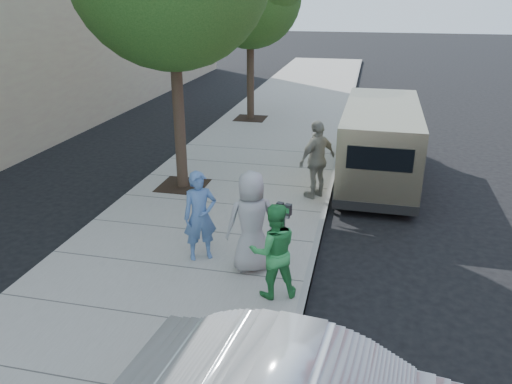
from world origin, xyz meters
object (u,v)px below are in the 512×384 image
person_gray_shirt (252,222)px  parking_meter (284,222)px  van (380,142)px  person_officer (200,216)px  person_green_shirt (274,251)px  person_striped_polo (317,160)px

person_gray_shirt → parking_meter: bearing=161.9°
parking_meter → person_gray_shirt: 0.56m
van → person_officer: size_ratio=3.31×
person_officer → person_green_shirt: (1.55, -0.93, -0.04)m
parking_meter → person_green_shirt: bearing=-74.4°
person_gray_shirt → person_striped_polo: size_ratio=0.97×
parking_meter → person_gray_shirt: bearing=-153.8°
van → person_officer: (-3.22, -5.38, -0.10)m
parking_meter → person_green_shirt: (-0.02, -0.84, -0.12)m
parking_meter → person_gray_shirt: (-0.56, -0.09, -0.01)m
person_striped_polo → person_green_shirt: bearing=35.7°
person_green_shirt → person_gray_shirt: (-0.54, 0.75, 0.11)m
parking_meter → van: bearing=90.0°
person_green_shirt → person_striped_polo: size_ratio=0.85×
person_officer → person_gray_shirt: bearing=-40.0°
van → person_striped_polo: size_ratio=2.97×
person_green_shirt → person_gray_shirt: bearing=-76.0°
parking_meter → person_gray_shirt: size_ratio=0.70×
person_officer → van: bearing=29.2°
parking_meter → person_striped_polo: person_striped_polo is taller
person_gray_shirt → person_striped_polo: 3.76m
person_officer → person_green_shirt: 1.81m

